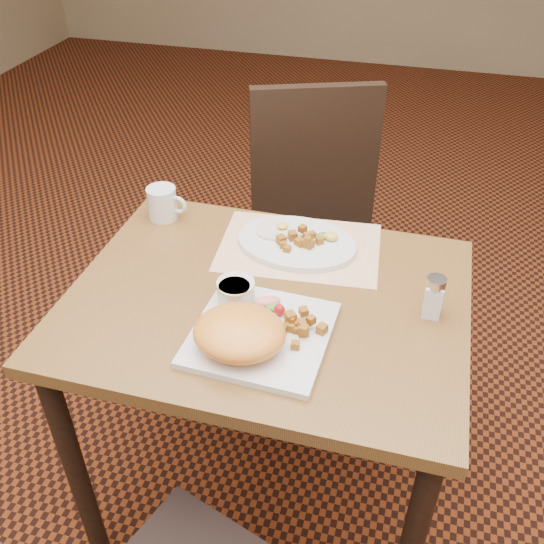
{
  "coord_description": "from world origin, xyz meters",
  "views": [
    {
      "loc": [
        0.29,
        -1.02,
        1.63
      ],
      "look_at": [
        0.01,
        0.0,
        0.82
      ],
      "focal_mm": 40.0,
      "sensor_mm": 36.0,
      "label": 1
    }
  ],
  "objects_px": {
    "plate_square": "(261,334)",
    "chair_far": "(318,225)",
    "table": "(267,332)",
    "coffee_mug": "(163,203)",
    "plate_oval": "(297,243)",
    "salt_shaker": "(434,296)"
  },
  "relations": [
    {
      "from": "table",
      "to": "salt_shaker",
      "type": "bearing_deg",
      "value": 5.3
    },
    {
      "from": "plate_oval",
      "to": "salt_shaker",
      "type": "relative_size",
      "value": 3.05
    },
    {
      "from": "table",
      "to": "plate_oval",
      "type": "relative_size",
      "value": 2.96
    },
    {
      "from": "table",
      "to": "coffee_mug",
      "type": "relative_size",
      "value": 8.15
    },
    {
      "from": "coffee_mug",
      "to": "salt_shaker",
      "type": "bearing_deg",
      "value": -16.98
    },
    {
      "from": "table",
      "to": "plate_square",
      "type": "distance_m",
      "value": 0.18
    },
    {
      "from": "plate_square",
      "to": "plate_oval",
      "type": "distance_m",
      "value": 0.34
    },
    {
      "from": "chair_far",
      "to": "coffee_mug",
      "type": "bearing_deg",
      "value": 27.35
    },
    {
      "from": "table",
      "to": "plate_oval",
      "type": "bearing_deg",
      "value": 84.72
    },
    {
      "from": "plate_oval",
      "to": "salt_shaker",
      "type": "xyz_separation_m",
      "value": [
        0.34,
        -0.18,
        0.04
      ]
    },
    {
      "from": "plate_oval",
      "to": "coffee_mug",
      "type": "height_order",
      "value": "coffee_mug"
    },
    {
      "from": "table",
      "to": "coffee_mug",
      "type": "xyz_separation_m",
      "value": [
        -0.36,
        0.25,
        0.15
      ]
    },
    {
      "from": "table",
      "to": "plate_oval",
      "type": "distance_m",
      "value": 0.24
    },
    {
      "from": "salt_shaker",
      "to": "table",
      "type": "bearing_deg",
      "value": -174.7
    },
    {
      "from": "chair_far",
      "to": "salt_shaker",
      "type": "xyz_separation_m",
      "value": [
        0.37,
        -0.61,
        0.26
      ]
    },
    {
      "from": "chair_far",
      "to": "coffee_mug",
      "type": "relative_size",
      "value": 8.79
    },
    {
      "from": "table",
      "to": "salt_shaker",
      "type": "distance_m",
      "value": 0.4
    },
    {
      "from": "table",
      "to": "chair_far",
      "type": "height_order",
      "value": "chair_far"
    },
    {
      "from": "plate_square",
      "to": "chair_far",
      "type": "bearing_deg",
      "value": 92.36
    },
    {
      "from": "salt_shaker",
      "to": "chair_far",
      "type": "bearing_deg",
      "value": 121.02
    },
    {
      "from": "chair_far",
      "to": "plate_oval",
      "type": "distance_m",
      "value": 0.49
    },
    {
      "from": "coffee_mug",
      "to": "chair_far",
      "type": "bearing_deg",
      "value": 48.25
    }
  ]
}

